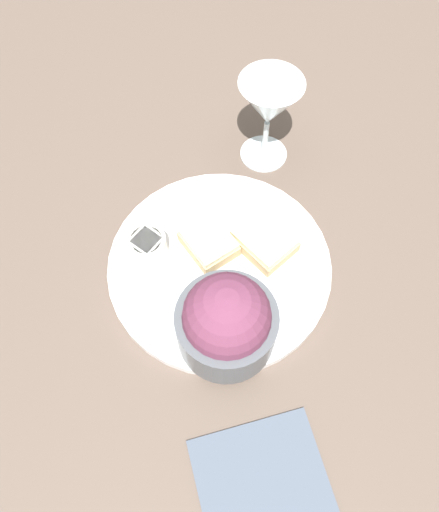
# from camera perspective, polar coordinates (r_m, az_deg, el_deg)

# --- Properties ---
(ground_plane) EXTENTS (4.00, 4.00, 0.00)m
(ground_plane) POSITION_cam_1_polar(r_m,az_deg,el_deg) (0.67, -0.00, -1.39)
(ground_plane) COLOR brown
(dinner_plate) EXTENTS (0.29, 0.29, 0.01)m
(dinner_plate) POSITION_cam_1_polar(r_m,az_deg,el_deg) (0.66, -0.00, -1.11)
(dinner_plate) COLOR white
(dinner_plate) RESTS_ON ground_plane
(salad_bowl) EXTENTS (0.12, 0.12, 0.11)m
(salad_bowl) POSITION_cam_1_polar(r_m,az_deg,el_deg) (0.57, 0.81, -7.51)
(salad_bowl) COLOR #4C5156
(salad_bowl) RESTS_ON dinner_plate
(sauce_ramekin) EXTENTS (0.05, 0.05, 0.04)m
(sauce_ramekin) POSITION_cam_1_polar(r_m,az_deg,el_deg) (0.65, -8.24, 1.19)
(sauce_ramekin) COLOR white
(sauce_ramekin) RESTS_ON dinner_plate
(cheese_toast_near) EXTENTS (0.09, 0.08, 0.03)m
(cheese_toast_near) POSITION_cam_1_polar(r_m,az_deg,el_deg) (0.66, 5.09, 1.75)
(cheese_toast_near) COLOR tan
(cheese_toast_near) RESTS_ON dinner_plate
(cheese_toast_far) EXTENTS (0.07, 0.06, 0.03)m
(cheese_toast_far) POSITION_cam_1_polar(r_m,az_deg,el_deg) (0.66, -1.31, 1.52)
(cheese_toast_far) COLOR tan
(cheese_toast_far) RESTS_ON dinner_plate
(wine_glass) EXTENTS (0.09, 0.09, 0.14)m
(wine_glass) POSITION_cam_1_polar(r_m,az_deg,el_deg) (0.71, 5.69, 16.66)
(wine_glass) COLOR silver
(wine_glass) RESTS_ON ground_plane
(napkin) EXTENTS (0.15, 0.17, 0.01)m
(napkin) POSITION_cam_1_polar(r_m,az_deg,el_deg) (0.59, 4.85, -24.10)
(napkin) COLOR #4C5666
(napkin) RESTS_ON ground_plane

